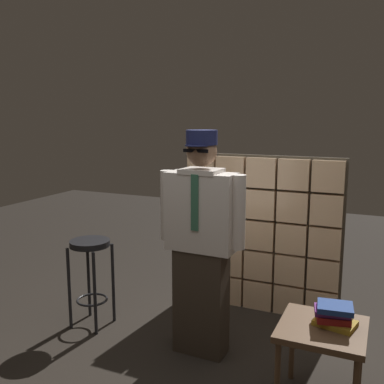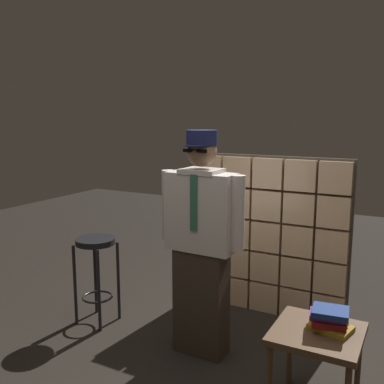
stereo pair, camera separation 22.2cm
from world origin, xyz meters
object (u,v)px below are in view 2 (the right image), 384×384
at_px(coffee_mug, 334,322).
at_px(bar_stool, 96,260).
at_px(book_stack, 329,320).
at_px(standing_person, 201,241).
at_px(side_table, 317,342).

bearing_deg(coffee_mug, bar_stool, 173.14).
distance_m(bar_stool, book_stack, 2.05).
distance_m(standing_person, bar_stool, 1.09).
height_order(standing_person, bar_stool, standing_person).
distance_m(standing_person, coffee_mug, 1.09).
bearing_deg(standing_person, book_stack, -12.89).
relative_size(standing_person, side_table, 3.20).
relative_size(bar_stool, side_table, 1.43).
height_order(standing_person, book_stack, standing_person).
distance_m(side_table, coffee_mug, 0.16).
bearing_deg(coffee_mug, standing_person, 167.31).
xyz_separation_m(bar_stool, side_table, (1.98, -0.31, -0.11)).
bearing_deg(side_table, coffee_mug, 34.56).
xyz_separation_m(standing_person, book_stack, (1.00, -0.26, -0.29)).
distance_m(bar_stool, side_table, 2.00).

